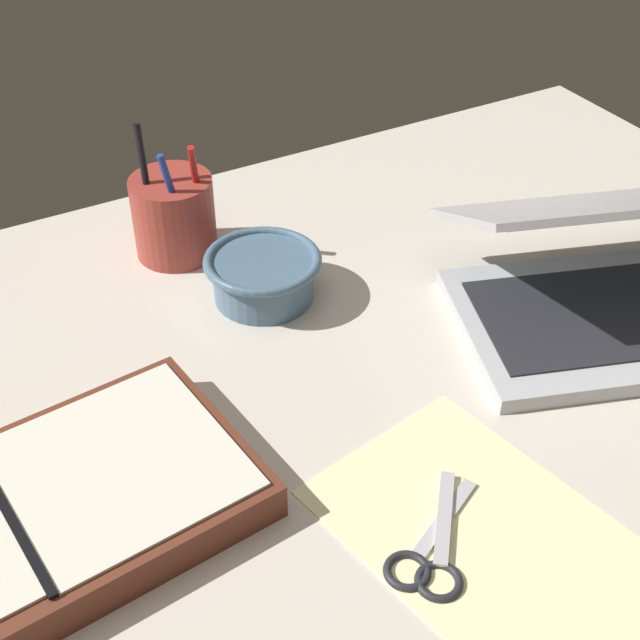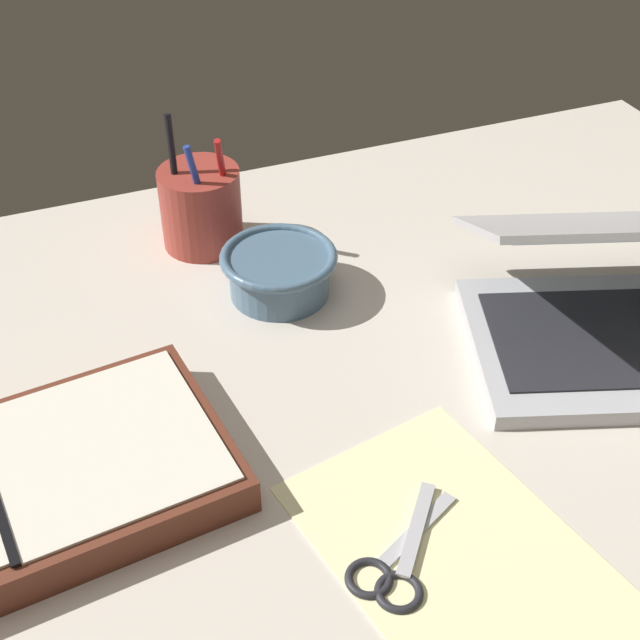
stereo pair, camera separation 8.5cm
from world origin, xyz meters
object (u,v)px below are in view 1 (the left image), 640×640
Objects in this scene: planner at (14,531)px; bowl at (263,275)px; pen_cup at (174,216)px; scissors at (428,561)px; laptop at (608,280)px.

bowl is at bearing 26.33° from planner.
pen_cup reaches higher than planner.
pen_cup is 44.09cm from planner.
bowl reaches higher than scissors.
scissors is (0.69, -51.97, -4.61)cm from pen_cup.
laptop is at bearing -6.23° from planner.
scissors is at bearing -89.23° from pen_cup.
planner is 3.40× the size of scissors.
pen_cup is 0.40× the size of planner.
pen_cup is at bearing 111.03° from bowl.
scissors is at bearing -38.47° from planner.
planner is at bearing -147.28° from bowl.
scissors is (28.35, -17.77, -1.56)cm from planner.
laptop reaches higher than pen_cup.
laptop is at bearing -43.65° from pen_cup.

